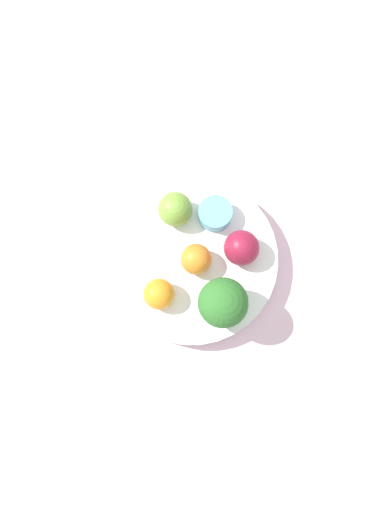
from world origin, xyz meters
The scene contains 9 objects.
ground_plane centered at (0.00, 0.00, 0.00)m, with size 6.00×6.00×0.00m, color gray.
table_surface centered at (0.00, 0.00, 0.01)m, with size 1.20×1.20×0.02m.
bowl centered at (0.00, 0.00, 0.04)m, with size 0.23×0.23×0.03m.
broccoli centered at (0.01, 0.07, 0.10)m, with size 0.06×0.06×0.07m.
apple_red centered at (-0.05, 0.03, 0.08)m, with size 0.05×0.05×0.05m.
apple_green centered at (-0.02, -0.06, 0.08)m, with size 0.05×0.05×0.05m.
orange_front centered at (0.06, 0.01, 0.07)m, with size 0.04×0.04×0.04m.
orange_back centered at (0.00, 0.01, 0.07)m, with size 0.04×0.04×0.04m.
small_cup centered at (-0.06, -0.02, 0.07)m, with size 0.04×0.04×0.02m.
Camera 1 is at (0.08, 0.10, 0.69)m, focal length 35.00 mm.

